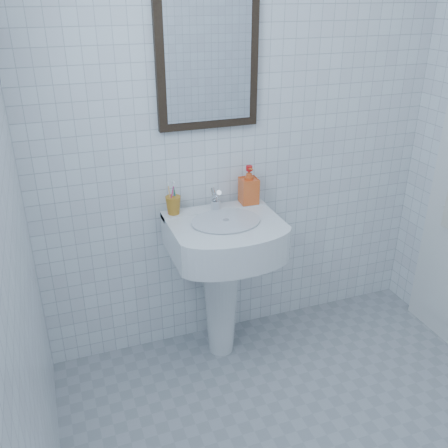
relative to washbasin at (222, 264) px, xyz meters
name	(u,v)px	position (x,y,z in m)	size (l,w,h in m)	color
wall_back	(243,122)	(0.19, 0.21, 0.68)	(2.20, 0.02, 2.50)	silver
wall_left	(2,275)	(-0.91, -0.99, 0.68)	(0.02, 2.40, 2.50)	silver
washbasin	(222,264)	(0.00, 0.00, 0.00)	(0.55, 0.40, 0.84)	white
faucet	(216,201)	(0.00, 0.10, 0.32)	(0.05, 0.11, 0.12)	silver
toothbrush_cup	(173,205)	(-0.22, 0.12, 0.32)	(0.08, 0.08, 0.09)	#B2721F
soap_dispenser	(249,185)	(0.19, 0.13, 0.37)	(0.09, 0.09, 0.20)	red
wall_mirror	(208,62)	(0.00, 0.20, 0.98)	(0.50, 0.04, 0.62)	black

